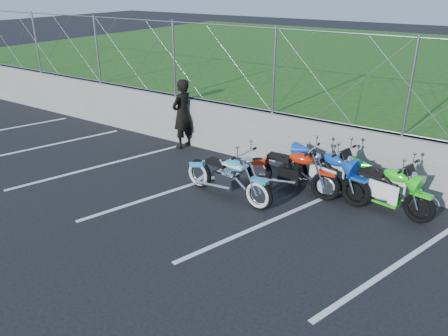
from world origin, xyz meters
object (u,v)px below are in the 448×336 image
Objects in this scene: cruiser_turquoise at (229,178)px; sportbike_green at (386,189)px; sportbike_blue at (326,174)px; person_standing at (182,114)px; naked_orange at (293,172)px.

cruiser_turquoise is 1.11× the size of sportbike_green.
sportbike_blue is at bearing 44.38° from cruiser_turquoise.
sportbike_green is at bearing 86.69° from person_standing.
cruiser_turquoise is 3.35m from person_standing.
cruiser_turquoise is 1.40m from naked_orange.
cruiser_turquoise is 1.21× the size of person_standing.
person_standing is at bearing 151.56° from cruiser_turquoise.
sportbike_green is 1.24m from sportbike_blue.
cruiser_turquoise reaches higher than naked_orange.
person_standing reaches higher than cruiser_turquoise.
naked_orange is (0.98, 0.99, 0.01)m from cruiser_turquoise.
person_standing is (-5.58, 0.61, 0.48)m from sportbike_green.
sportbike_blue is at bearing -168.55° from sportbike_green.
sportbike_green is at bearing 30.21° from cruiser_turquoise.
sportbike_green is (1.87, 0.28, -0.01)m from naked_orange.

